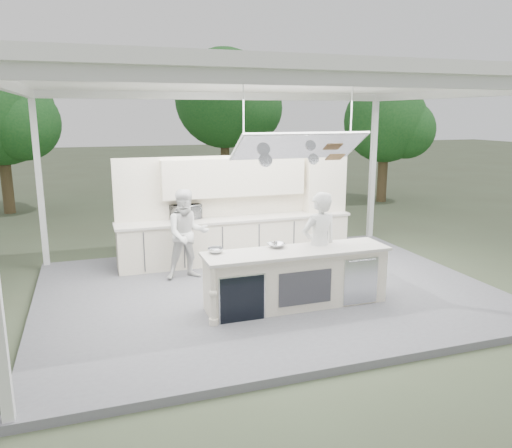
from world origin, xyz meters
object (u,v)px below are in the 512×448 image
object	(u,v)px
demo_island	(296,278)
back_counter	(237,239)
sous_chef	(187,234)
head_chef	(319,246)

from	to	relation	value
demo_island	back_counter	distance (m)	2.82
sous_chef	demo_island	bearing A→B (deg)	-55.97
back_counter	sous_chef	bearing A→B (deg)	-145.93
demo_island	sous_chef	size ratio (longest dim) A/B	1.79
demo_island	head_chef	size ratio (longest dim) A/B	1.67
sous_chef	head_chef	bearing A→B (deg)	-43.99
demo_island	head_chef	xyz separation A→B (m)	(0.51, 0.21, 0.45)
demo_island	sous_chef	xyz separation A→B (m)	(-1.41, 1.98, 0.39)
demo_island	back_counter	size ratio (longest dim) A/B	0.61
demo_island	back_counter	bearing A→B (deg)	93.63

